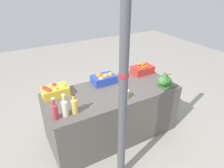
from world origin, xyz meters
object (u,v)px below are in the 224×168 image
object	(u,v)px
juice_bottle_cloudy	(65,107)
pickle_jar	(125,94)
sparrow_bird	(168,74)
broccoli_pile	(164,81)
support_pole	(123,84)
orange_crate	(104,79)
apple_crate	(55,90)
juice_bottle_ruby	(55,110)
carrot_crate	(142,69)
juice_bottle_golden	(74,105)

from	to	relation	value
juice_bottle_cloudy	pickle_jar	size ratio (longest dim) A/B	2.52
pickle_jar	sparrow_bird	world-z (taller)	sparrow_bird
broccoli_pile	support_pole	bearing A→B (deg)	-155.28
orange_crate	sparrow_bird	bearing A→B (deg)	-37.37
apple_crate	sparrow_bird	bearing A→B (deg)	-20.87
juice_bottle_ruby	sparrow_bird	size ratio (longest dim) A/B	2.01
orange_crate	pickle_jar	bearing A→B (deg)	-83.84
pickle_jar	broccoli_pile	bearing A→B (deg)	-0.40
apple_crate	carrot_crate	world-z (taller)	apple_crate
carrot_crate	sparrow_bird	xyz separation A→B (m)	(0.01, -0.55, 0.14)
orange_crate	juice_bottle_cloudy	distance (m)	0.89
apple_crate	broccoli_pile	xyz separation A→B (m)	(1.42, -0.51, 0.01)
apple_crate	juice_bottle_cloudy	world-z (taller)	juice_bottle_cloudy
apple_crate	juice_bottle_golden	bearing A→B (deg)	-79.60
apple_crate	pickle_jar	size ratio (longest dim) A/B	3.08
apple_crate	juice_bottle_ruby	size ratio (longest dim) A/B	1.26
apple_crate	support_pole	bearing A→B (deg)	-65.58
juice_bottle_cloudy	juice_bottle_golden	size ratio (longest dim) A/B	1.10
juice_bottle_ruby	juice_bottle_golden	size ratio (longest dim) A/B	1.07
broccoli_pile	juice_bottle_cloudy	distance (m)	1.45
apple_crate	pickle_jar	xyz separation A→B (m)	(0.77, -0.50, -0.02)
apple_crate	juice_bottle_golden	xyz separation A→B (m)	(0.09, -0.49, 0.03)
broccoli_pile	juice_bottle_ruby	world-z (taller)	juice_bottle_ruby
juice_bottle_cloudy	apple_crate	bearing A→B (deg)	87.55
carrot_crate	juice_bottle_cloudy	bearing A→B (deg)	-161.09
broccoli_pile	sparrow_bird	distance (m)	0.13
broccoli_pile	juice_bottle_ruby	bearing A→B (deg)	179.45
carrot_crate	broccoli_pile	world-z (taller)	broccoli_pile
support_pole	sparrow_bird	size ratio (longest dim) A/B	18.91
broccoli_pile	orange_crate	bearing A→B (deg)	144.50
orange_crate	carrot_crate	world-z (taller)	orange_crate
carrot_crate	pickle_jar	distance (m)	0.83
carrot_crate	support_pole	bearing A→B (deg)	-135.63
juice_bottle_golden	apple_crate	bearing A→B (deg)	100.40
orange_crate	juice_bottle_ruby	world-z (taller)	juice_bottle_ruby
juice_bottle_ruby	apple_crate	bearing A→B (deg)	74.74
sparrow_bird	support_pole	bearing A→B (deg)	-83.62
apple_crate	broccoli_pile	bearing A→B (deg)	-19.53
support_pole	juice_bottle_golden	world-z (taller)	support_pole
apple_crate	pickle_jar	distance (m)	0.92
juice_bottle_cloudy	pickle_jar	world-z (taller)	juice_bottle_cloudy
carrot_crate	broccoli_pile	bearing A→B (deg)	-89.70
apple_crate	carrot_crate	distance (m)	1.42
broccoli_pile	juice_bottle_ruby	distance (m)	1.56
apple_crate	orange_crate	world-z (taller)	same
juice_bottle_golden	support_pole	bearing A→B (deg)	-53.64
pickle_jar	apple_crate	bearing A→B (deg)	146.88
orange_crate	broccoli_pile	distance (m)	0.87
support_pole	pickle_jar	bearing A→B (deg)	54.22
juice_bottle_golden	sparrow_bird	world-z (taller)	juice_bottle_golden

